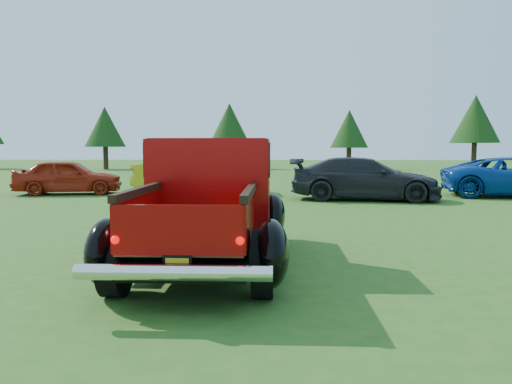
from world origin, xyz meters
The scene contains 9 objects.
ground centered at (0.00, 0.00, 0.00)m, with size 120.00×120.00×0.00m, color #295819.
tree_west centered at (-12.00, 29.00, 3.11)m, with size 2.94×2.94×4.60m.
tree_mid_left centered at (-3.00, 31.00, 3.38)m, with size 3.20×3.20×5.00m.
tree_mid_right centered at (6.00, 30.00, 2.97)m, with size 2.82×2.82×4.40m.
tree_east centered at (15.00, 29.50, 3.66)m, with size 3.46×3.46×5.40m.
pickup_truck centered at (-0.48, -0.63, 0.79)m, with size 2.15×4.53×1.67m.
show_car_red centered at (-6.50, 9.03, 0.59)m, with size 1.39×3.46×1.18m, color #9F200E.
show_car_yellow centered at (-2.17, 9.34, 0.71)m, with size 1.50×4.29×1.42m, color #B09917.
show_car_grey centered at (3.11, 7.52, 0.64)m, with size 1.78×4.38×1.27m, color black.
Camera 1 is at (0.38, -7.45, 1.54)m, focal length 35.00 mm.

